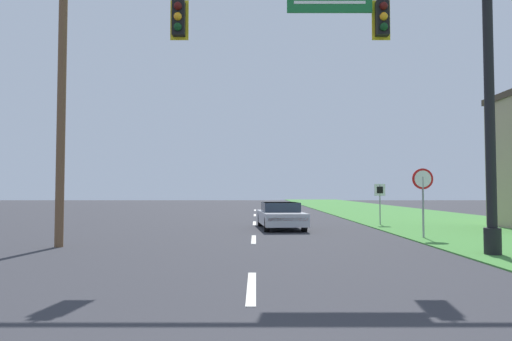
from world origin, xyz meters
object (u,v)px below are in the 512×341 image
object	(u,v)px
signal_mast	(402,71)
route_sign_post	(381,195)
car_ahead	(282,215)
utility_pole_near	(63,67)
stop_sign	(424,187)

from	to	relation	value
signal_mast	route_sign_post	size ratio (longest dim) A/B	4.88
car_ahead	utility_pole_near	size ratio (longest dim) A/B	0.42
route_sign_post	utility_pole_near	size ratio (longest dim) A/B	0.19
stop_sign	car_ahead	bearing A→B (deg)	138.58
utility_pole_near	stop_sign	bearing A→B (deg)	11.39
signal_mast	route_sign_post	xyz separation A→B (m)	(2.29, 10.68, -3.45)
stop_sign	utility_pole_near	world-z (taller)	utility_pole_near
utility_pole_near	signal_mast	bearing A→B (deg)	-10.70
signal_mast	utility_pole_near	size ratio (longest dim) A/B	0.91
car_ahead	route_sign_post	size ratio (longest dim) A/B	2.28
car_ahead	route_sign_post	world-z (taller)	route_sign_post
car_ahead	stop_sign	size ratio (longest dim) A/B	1.85
car_ahead	utility_pole_near	bearing A→B (deg)	-136.60
signal_mast	car_ahead	world-z (taller)	signal_mast
stop_sign	signal_mast	bearing A→B (deg)	-116.19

